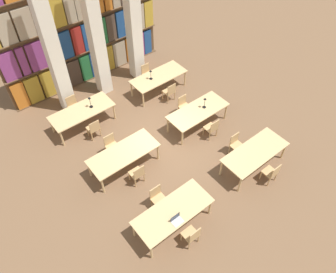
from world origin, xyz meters
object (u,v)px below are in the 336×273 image
Objects in this scene: chair_1 at (158,197)px; reading_table_1 at (255,153)px; chair_0 at (192,235)px; chair_3 at (236,144)px; chair_4 at (137,174)px; chair_10 at (170,92)px; desk_lamp_0 at (205,101)px; pillar_left at (50,42)px; laptop at (177,220)px; desk_lamp_1 at (90,100)px; pillar_right at (132,12)px; reading_table_0 at (173,212)px; reading_table_3 at (198,112)px; reading_table_2 at (123,154)px; reading_table_4 at (82,112)px; chair_9 at (73,106)px; reading_table_5 at (159,77)px; chair_7 at (184,105)px; chair_2 at (272,173)px; chair_5 at (111,145)px; pillar_center at (94,26)px; chair_8 at (94,128)px; desk_lamp_2 at (151,73)px; chair_6 at (212,128)px; chair_11 at (147,73)px.

chair_1 is 0.36× the size of reading_table_1.
chair_3 is at bearing 24.30° from chair_0.
chair_4 is 1.00× the size of chair_10.
desk_lamp_0 is (3.60, 0.73, 0.62)m from chair_4.
chair_3 and chair_10 have the same top height.
desk_lamp_0 is at bearing -48.18° from pillar_left.
desk_lamp_1 is (0.50, 5.63, 0.29)m from laptop.
pillar_right is 2.52× the size of reading_table_0.
reading_table_2 is at bearing 179.44° from reading_table_3.
chair_9 is (0.01, 0.78, -0.24)m from reading_table_4.
reading_table_5 is (3.52, 5.24, 0.00)m from reading_table_0.
pillar_right is 6.94× the size of chair_9.
pillar_right is at bearing 92.48° from reading_table_5.
pillar_right is 2.52× the size of reading_table_4.
chair_7 is 1.86× the size of desk_lamp_0.
chair_0 is at bearing -136.72° from desk_lamp_0.
desk_lamp_0 is at bearing -86.41° from reading_table_5.
chair_1 is at bearing -89.78° from pillar_left.
reading_table_1 is 0.82m from chair_2.
chair_5 is 3.87m from reading_table_5.
chair_0 is 0.36× the size of reading_table_2.
pillar_center reaches higher than chair_9.
chair_9 is at bearing 165.44° from reading_table_5.
pillar_center is 6.94× the size of chair_8.
reading_table_3 is 5.38× the size of desk_lamp_2.
reading_table_3 is (3.37, -4.07, -2.30)m from pillar_left.
laptop is 3.65m from reading_table_1.
desk_lamp_0 is 4.25m from desk_lamp_1.
reading_table_5 is at bearing 56.10° from reading_table_0.
chair_1 reaches higher than reading_table_0.
desk_lamp_2 is (3.08, 1.79, 0.61)m from chair_5.
chair_0 reaches higher than reading_table_2.
reading_table_5 is (0.13, 2.57, 0.00)m from reading_table_3.
laptop is at bearing 172.33° from chair_2.
laptop is 6.63m from reading_table_5.
reading_table_2 is at bearing 141.83° from reading_table_1.
pillar_left reaches higher than reading_table_2.
pillar_center is at bearing 46.30° from desk_lamp_1.
reading_table_3 is (3.35, 1.88, 0.24)m from chair_1.
chair_2 and chair_5 have the same top height.
chair_0 is at bearing -90.73° from reading_table_2.
desk_lamp_1 is at bearing -55.57° from chair_3.
chair_8 is (-0.01, -2.16, -2.53)m from pillar_left.
reading_table_4 is (-3.39, 3.49, 0.24)m from chair_6.
chair_8 is (0.12, 4.88, -0.35)m from laptop.
pillar_left reaches higher than laptop.
chair_5 is at bearing -149.80° from desk_lamp_2.
chair_1 is at bearing -105.90° from pillar_center.
pillar_left is 6.94× the size of chair_3.
chair_11 is at bearing -22.16° from pillar_center.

